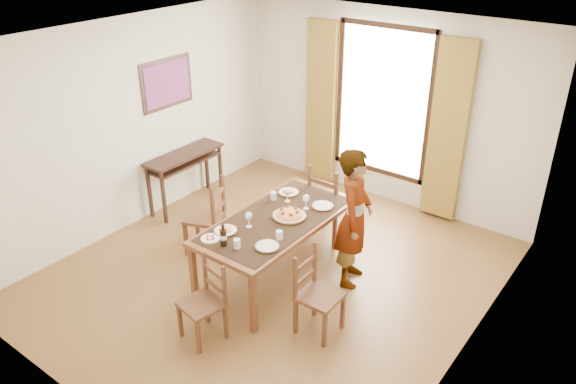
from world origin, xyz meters
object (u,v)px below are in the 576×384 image
Objects in this scene: console_table at (185,161)px; man at (354,218)px; pasta_platter at (289,213)px; dining_table at (277,223)px.

console_table is 2.82m from man.
man is 0.72m from pasta_platter.
pasta_platter is (-0.64, -0.33, -0.00)m from man.
console_table is 3.00× the size of pasta_platter.
dining_table is 0.86m from man.
console_table is 2.17m from dining_table.
pasta_platter is at bearing 98.41° from man.
console_table is at bearing 164.14° from dining_table.
pasta_platter is (2.18, -0.48, 0.12)m from console_table.
man is at bearing -3.03° from console_table.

